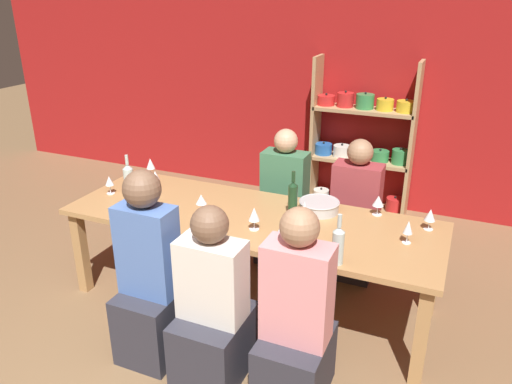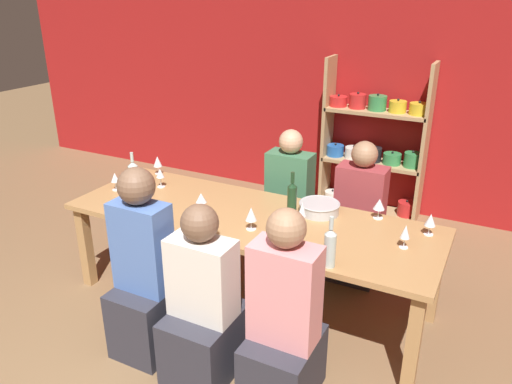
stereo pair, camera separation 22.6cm
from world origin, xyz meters
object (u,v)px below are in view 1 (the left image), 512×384
wine_glass_red_a (304,209)px  wine_glass_red_b (141,178)px  mixing_bowl (319,206)px  person_near_c (213,316)px  dining_table (251,225)px  wine_glass_red_d (150,164)px  wine_glass_empty_c (254,214)px  person_far_b (354,224)px  shelf_unit (361,149)px  wine_glass_empty_d (201,200)px  wine_bottle_dark (293,198)px  wine_glass_empty_b (155,176)px  person_near_a (296,330)px  wine_glass_empty_f (378,201)px  wine_bottle_amber (129,178)px  wine_glass_red_e (281,233)px  wine_glass_red_c (430,216)px  wine_glass_empty_e (109,181)px  wine_glass_empty_g (218,223)px  wine_glass_empty_a (408,228)px  person_far_a (284,212)px  wine_bottle_green (338,244)px  person_near_b (151,288)px

wine_glass_red_a → wine_glass_red_b: (-1.37, 0.03, 0.01)m
mixing_bowl → person_near_c: size_ratio=0.26×
dining_table → wine_glass_red_d: wine_glass_red_d is taller
wine_glass_empty_c → person_far_b: size_ratio=0.14×
shelf_unit → wine_glass_red_d: bearing=-131.8°
wine_glass_empty_d → wine_bottle_dark: bearing=20.4°
wine_glass_empty_b → person_near_c: bearing=-43.1°
person_near_a → wine_glass_empty_b: bearing=149.0°
wine_glass_empty_c → person_far_b: bearing=62.8°
dining_table → wine_glass_red_a: wine_glass_red_a is taller
shelf_unit → wine_glass_empty_f: size_ratio=10.80×
mixing_bowl → wine_glass_empty_f: (0.41, 0.11, 0.06)m
shelf_unit → wine_glass_empty_b: shelf_unit is taller
dining_table → wine_bottle_amber: (-1.07, 0.01, 0.20)m
wine_glass_red_e → mixing_bowl: bearing=86.2°
wine_glass_red_c → wine_glass_empty_e: bearing=-171.8°
wine_bottle_dark → mixing_bowl: bearing=45.9°
wine_glass_empty_g → dining_table: bearing=82.2°
wine_glass_empty_g → wine_glass_red_e: bearing=-0.5°
wine_glass_red_b → wine_glass_empty_e: size_ratio=1.30×
wine_glass_empty_a → wine_glass_red_c: wine_glass_empty_a is taller
wine_glass_red_a → wine_glass_empty_e: wine_glass_red_a is taller
wine_bottle_dark → wine_glass_empty_c: size_ratio=2.11×
wine_glass_empty_f → person_near_a: bearing=-100.5°
wine_glass_empty_e → person_far_a: 1.50m
person_far_b → wine_glass_empty_b: bearing=21.8°
wine_bottle_green → person_near_c: bearing=-148.1°
wine_glass_red_a → person_near_c: (-0.29, -0.81, -0.43)m
wine_glass_empty_a → wine_glass_red_c: size_ratio=1.05×
wine_glass_red_d → wine_glass_empty_g: bearing=-36.7°
person_near_b → person_near_c: size_ratio=1.12×
wine_glass_empty_d → person_far_a: (0.32, 0.88, -0.40)m
wine_glass_red_d → wine_glass_empty_d: bearing=-33.1°
mixing_bowl → person_far_a: 0.75m
person_near_a → person_near_c: size_ratio=1.06×
wine_glass_red_a → person_far_a: person_far_a is taller
wine_bottle_amber → wine_glass_empty_a: 2.17m
wine_bottle_green → wine_glass_red_a: size_ratio=1.74×
dining_table → person_near_c: person_near_c is taller
wine_glass_empty_a → wine_glass_empty_b: size_ratio=0.99×
wine_glass_red_b → person_near_b: size_ratio=0.15×
wine_glass_red_e → person_near_a: bearing=-56.7°
mixing_bowl → wine_glass_empty_g: size_ratio=1.97×
mixing_bowl → wine_glass_red_d: size_ratio=1.84×
dining_table → wine_bottle_green: wine_bottle_green is taller
wine_glass_red_e → wine_glass_empty_g: 0.44m
wine_glass_red_e → person_far_b: (0.22, 1.17, -0.43)m
shelf_unit → wine_glass_red_e: bearing=-89.2°
wine_glass_red_c → wine_glass_empty_b: (-2.13, -0.13, 0.01)m
wine_glass_empty_a → wine_glass_red_d: bearing=170.4°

